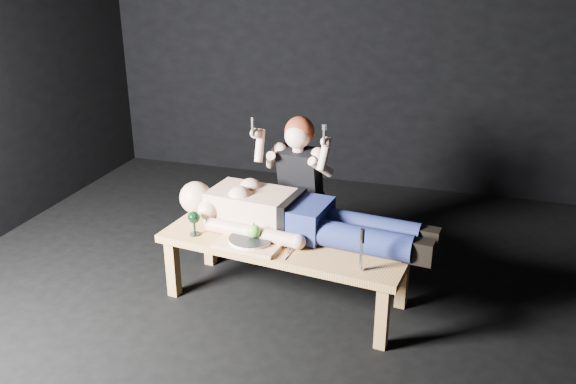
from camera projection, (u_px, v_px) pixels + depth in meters
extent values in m
plane|color=black|center=(280.00, 317.00, 3.77)|extent=(5.00, 5.00, 0.00)
plane|color=black|center=(363.00, 27.00, 5.42)|extent=(5.00, 0.00, 5.00)
cube|color=tan|center=(286.00, 270.00, 3.87)|extent=(1.63, 0.77, 0.45)
cube|color=tan|center=(251.00, 242.00, 3.71)|extent=(0.43, 0.33, 0.02)
cylinder|color=white|center=(251.00, 239.00, 3.70)|extent=(0.29, 0.29, 0.02)
sphere|color=#56AA21|center=(254.00, 231.00, 3.69)|extent=(0.09, 0.09, 0.09)
cube|color=#B2B2B7|center=(229.00, 240.00, 3.77)|extent=(0.07, 0.16, 0.01)
cube|color=#B2B2B7|center=(289.00, 253.00, 3.60)|extent=(0.03, 0.17, 0.01)
cube|color=#B2B2B7|center=(288.00, 247.00, 3.67)|extent=(0.07, 0.16, 0.01)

